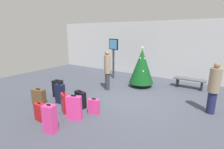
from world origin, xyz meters
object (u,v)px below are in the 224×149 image
object	(u,v)px
holiday_tree	(142,66)
suitcase_6	(40,112)
suitcase_4	(74,108)
traveller_1	(107,69)
suitcase_2	(39,97)
suitcase_3	(81,99)
suitcase_0	(65,103)
suitcase_7	(58,89)
suitcase_1	(94,106)
traveller_0	(214,87)
waiting_bench	(190,81)
flight_info_kiosk	(113,51)
suitcase_8	(50,119)
suitcase_5	(60,94)

from	to	relation	value
holiday_tree	suitcase_6	size ratio (longest dim) A/B	3.37
suitcase_4	suitcase_6	bearing A→B (deg)	-144.12
traveller_1	suitcase_2	xyz separation A→B (m)	(-1.25, -2.76, -0.70)
suitcase_3	suitcase_0	bearing A→B (deg)	-103.87
traveller_1	suitcase_4	distance (m)	3.03
suitcase_2	suitcase_7	distance (m)	0.89
suitcase_1	suitcase_2	world-z (taller)	suitcase_2
suitcase_4	suitcase_7	size ratio (longest dim) A/B	1.08
traveller_0	traveller_1	world-z (taller)	traveller_1
waiting_bench	traveller_0	distance (m)	2.69
flight_info_kiosk	suitcase_1	world-z (taller)	flight_info_kiosk
traveller_0	suitcase_7	distance (m)	5.83
suitcase_8	suitcase_1	bearing A→B (deg)	78.80
flight_info_kiosk	traveller_0	bearing A→B (deg)	-20.72
traveller_1	suitcase_8	distance (m)	3.83
traveller_0	suitcase_2	bearing A→B (deg)	-153.68
suitcase_1	suitcase_7	xyz separation A→B (m)	(-2.23, 0.35, 0.10)
waiting_bench	suitcase_3	world-z (taller)	suitcase_3
traveller_0	suitcase_3	bearing A→B (deg)	-152.44
waiting_bench	traveller_0	world-z (taller)	traveller_0
suitcase_3	suitcase_8	xyz separation A→B (m)	(0.42, -1.61, 0.09)
holiday_tree	suitcase_3	distance (m)	3.64
traveller_0	traveller_1	bearing A→B (deg)	179.55
flight_info_kiosk	suitcase_5	distance (m)	4.39
holiday_tree	suitcase_5	size ratio (longest dim) A/B	2.51
suitcase_7	traveller_0	bearing A→B (deg)	18.51
suitcase_1	suitcase_6	size ratio (longest dim) A/B	0.92
traveller_0	suitcase_0	bearing A→B (deg)	-147.04
suitcase_3	suitcase_4	bearing A→B (deg)	-58.66
flight_info_kiosk	suitcase_4	world-z (taller)	flight_info_kiosk
suitcase_0	suitcase_4	bearing A→B (deg)	-14.73
flight_info_kiosk	suitcase_8	world-z (taller)	flight_info_kiosk
traveller_1	suitcase_5	size ratio (longest dim) A/B	2.32
traveller_1	holiday_tree	bearing A→B (deg)	50.42
waiting_bench	suitcase_0	bearing A→B (deg)	-121.08
holiday_tree	suitcase_0	size ratio (longest dim) A/B	2.78
suitcase_6	suitcase_0	bearing A→B (deg)	72.64
holiday_tree	waiting_bench	xyz separation A→B (m)	(2.09, 1.02, -0.67)
suitcase_0	suitcase_7	xyz separation A→B (m)	(-1.37, 0.84, 0.02)
traveller_0	suitcase_4	distance (m)	4.55
suitcase_1	suitcase_4	xyz separation A→B (m)	(-0.25, -0.65, 0.13)
traveller_1	suitcase_1	bearing A→B (deg)	-65.75
traveller_1	flight_info_kiosk	bearing A→B (deg)	115.30
waiting_bench	suitcase_6	size ratio (longest dim) A/B	2.45
traveller_1	suitcase_5	world-z (taller)	traveller_1
traveller_0	suitcase_7	bearing A→B (deg)	-161.49
waiting_bench	suitcase_5	xyz separation A→B (m)	(-3.81, -4.66, 0.02)
suitcase_1	suitcase_7	size ratio (longest dim) A/B	0.72
holiday_tree	suitcase_3	bearing A→B (deg)	-103.49
flight_info_kiosk	waiting_bench	size ratio (longest dim) A/B	1.59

